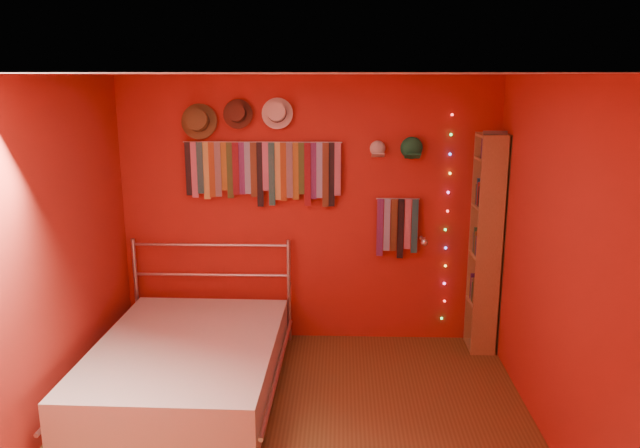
# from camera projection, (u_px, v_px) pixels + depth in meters

# --- Properties ---
(ground) EXTENTS (3.50, 3.50, 0.00)m
(ground) POSITION_uv_depth(u_px,v_px,m) (296.00, 436.00, 4.42)
(ground) COLOR brown
(ground) RESTS_ON ground
(back_wall) EXTENTS (3.50, 0.02, 2.50)m
(back_wall) POSITION_uv_depth(u_px,v_px,m) (308.00, 211.00, 5.83)
(back_wall) COLOR maroon
(back_wall) RESTS_ON ground
(right_wall) EXTENTS (0.02, 3.50, 2.50)m
(right_wall) POSITION_uv_depth(u_px,v_px,m) (561.00, 270.00, 4.07)
(right_wall) COLOR maroon
(right_wall) RESTS_ON ground
(left_wall) EXTENTS (0.02, 3.50, 2.50)m
(left_wall) POSITION_uv_depth(u_px,v_px,m) (35.00, 265.00, 4.19)
(left_wall) COLOR maroon
(left_wall) RESTS_ON ground
(ceiling) EXTENTS (3.50, 3.50, 0.02)m
(ceiling) POSITION_uv_depth(u_px,v_px,m) (292.00, 74.00, 3.84)
(ceiling) COLOR white
(ceiling) RESTS_ON back_wall
(tie_rack) EXTENTS (1.45, 0.03, 0.60)m
(tie_rack) POSITION_uv_depth(u_px,v_px,m) (264.00, 170.00, 5.69)
(tie_rack) COLOR silver
(tie_rack) RESTS_ON back_wall
(small_tie_rack) EXTENTS (0.40, 0.03, 0.57)m
(small_tie_rack) POSITION_uv_depth(u_px,v_px,m) (397.00, 225.00, 5.77)
(small_tie_rack) COLOR silver
(small_tie_rack) RESTS_ON back_wall
(fedora_olive) EXTENTS (0.32, 0.18, 0.32)m
(fedora_olive) POSITION_uv_depth(u_px,v_px,m) (198.00, 121.00, 5.57)
(fedora_olive) COLOR brown
(fedora_olive) RESTS_ON back_wall
(fedora_brown) EXTENTS (0.27, 0.14, 0.26)m
(fedora_brown) POSITION_uv_depth(u_px,v_px,m) (237.00, 113.00, 5.55)
(fedora_brown) COLOR #4F281C
(fedora_brown) RESTS_ON back_wall
(fedora_white) EXTENTS (0.28, 0.15, 0.28)m
(fedora_white) POSITION_uv_depth(u_px,v_px,m) (277.00, 113.00, 5.54)
(fedora_white) COLOR silver
(fedora_white) RESTS_ON back_wall
(cap_white) EXTENTS (0.16, 0.20, 0.16)m
(cap_white) POSITION_uv_depth(u_px,v_px,m) (378.00, 149.00, 5.62)
(cap_white) COLOR silver
(cap_white) RESTS_ON back_wall
(cap_green) EXTENTS (0.19, 0.24, 0.19)m
(cap_green) POSITION_uv_depth(u_px,v_px,m) (412.00, 148.00, 5.61)
(cap_green) COLOR #197043
(cap_green) RESTS_ON back_wall
(fairy_lights) EXTENTS (0.05, 0.02, 1.96)m
(fairy_lights) POSITION_uv_depth(u_px,v_px,m) (447.00, 220.00, 5.77)
(fairy_lights) COLOR #FF3333
(fairy_lights) RESTS_ON back_wall
(reading_lamp) EXTENTS (0.07, 0.28, 0.08)m
(reading_lamp) POSITION_uv_depth(u_px,v_px,m) (424.00, 242.00, 5.64)
(reading_lamp) COLOR silver
(reading_lamp) RESTS_ON back_wall
(bookshelf) EXTENTS (0.25, 0.34, 2.00)m
(bookshelf) POSITION_uv_depth(u_px,v_px,m) (490.00, 243.00, 5.62)
(bookshelf) COLOR olive
(bookshelf) RESTS_ON ground
(bed) EXTENTS (1.53, 2.07, 1.00)m
(bed) POSITION_uv_depth(u_px,v_px,m) (187.00, 365.00, 4.99)
(bed) COLOR silver
(bed) RESTS_ON ground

